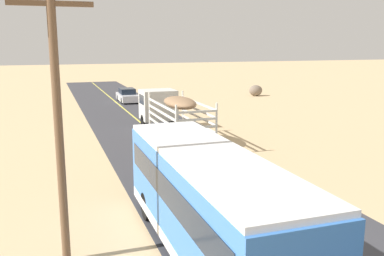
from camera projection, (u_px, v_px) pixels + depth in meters
name	position (u px, v px, depth m)	size (l,w,h in m)	color
ground_plane	(286.00, 243.00, 13.65)	(240.00, 240.00, 0.00)	tan
road_surface	(286.00, 243.00, 13.64)	(8.00, 120.00, 0.02)	#38383D
road_centre_line	(286.00, 243.00, 13.64)	(0.16, 117.60, 0.00)	#D8CC4C
livestock_truck	(166.00, 109.00, 29.45)	(2.53, 9.70, 3.02)	silver
bus	(208.00, 202.00, 12.48)	(2.54, 10.00, 3.21)	#3872C6
car_far	(127.00, 96.00, 45.90)	(1.80, 4.40, 1.46)	silver
power_pole_near	(58.00, 119.00, 11.70)	(2.20, 0.24, 7.96)	brown
boulder_mid_field	(256.00, 91.00, 51.14)	(1.65, 1.24, 1.31)	#756656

